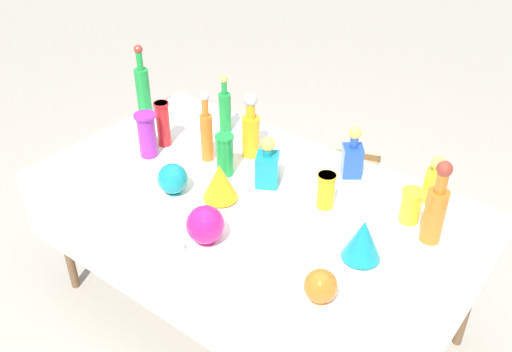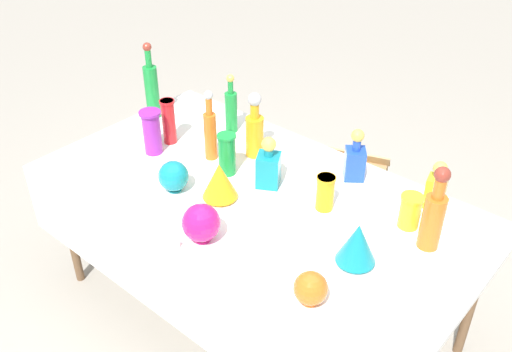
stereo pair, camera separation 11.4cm
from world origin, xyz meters
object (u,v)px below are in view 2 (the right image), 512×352
tall_bottle_2 (210,131)px  slender_vase_3 (227,153)px  slender_vase_2 (325,192)px  tall_bottle_0 (152,88)px  slender_vase_1 (169,120)px  cardboard_box_behind_left (339,190)px  round_bowl_2 (174,176)px  tall_bottle_1 (255,130)px  slender_vase_4 (152,131)px  slender_vase_0 (410,210)px  tall_bottle_3 (231,109)px  round_bowl_0 (201,223)px  square_decanter_2 (436,187)px  square_decanter_0 (355,159)px  fluted_vase_0 (357,243)px  round_bowl_1 (311,288)px  square_decanter_1 (269,166)px  fluted_vase_1 (220,181)px  tall_bottle_4 (434,215)px

tall_bottle_2 → slender_vase_3: size_ratio=1.76×
slender_vase_2 → tall_bottle_0: bearing=176.2°
slender_vase_1 → cardboard_box_behind_left: 1.27m
round_bowl_2 → tall_bottle_1: bearing=80.9°
slender_vase_1 → slender_vase_4: size_ratio=1.04×
slender_vase_0 → slender_vase_1: slender_vase_1 is taller
tall_bottle_3 → round_bowl_0: (0.51, -0.73, -0.04)m
slender_vase_2 → slender_vase_3: 0.51m
square_decanter_2 → slender_vase_4: bearing=-158.4°
tall_bottle_2 → round_bowl_2: (0.07, -0.31, -0.07)m
round_bowl_0 → square_decanter_0: bearing=74.2°
fluted_vase_0 → round_bowl_1: size_ratio=1.40×
tall_bottle_0 → tall_bottle_1: size_ratio=1.27×
tall_bottle_3 → cardboard_box_behind_left: tall_bottle_3 is taller
tall_bottle_0 → slender_vase_4: (0.29, -0.25, -0.05)m
cardboard_box_behind_left → slender_vase_2: bearing=-62.6°
tall_bottle_2 → round_bowl_0: 0.62m
tall_bottle_0 → square_decanter_1: 0.91m
fluted_vase_1 → round_bowl_2: size_ratio=1.22×
slender_vase_3 → cardboard_box_behind_left: slender_vase_3 is taller
slender_vase_1 → slender_vase_0: bearing=8.1°
slender_vase_2 → fluted_vase_0: 0.35m
square_decanter_1 → fluted_vase_0: 0.61m
square_decanter_2 → fluted_vase_0: square_decanter_2 is taller
cardboard_box_behind_left → fluted_vase_0: bearing=-55.6°
square_decanter_0 → round_bowl_0: square_decanter_0 is taller
tall_bottle_1 → slender_vase_3: tall_bottle_1 is taller
tall_bottle_4 → slender_vase_4: (-1.36, -0.24, -0.03)m
square_decanter_0 → slender_vase_0: bearing=-23.0°
slender_vase_3 → cardboard_box_behind_left: bearing=87.3°
square_decanter_1 → fluted_vase_1: bearing=-113.0°
tall_bottle_0 → square_decanter_0: size_ratio=1.66×
slender_vase_3 → round_bowl_2: bearing=-107.9°
tall_bottle_3 → slender_vase_3: (0.26, -0.31, -0.02)m
slender_vase_3 → fluted_vase_1: (0.11, -0.17, -0.02)m
slender_vase_0 → slender_vase_1: bearing=-171.9°
round_bowl_0 → round_bowl_2: size_ratio=1.12×
tall_bottle_0 → slender_vase_4: bearing=-41.2°
cardboard_box_behind_left → round_bowl_2: bearing=-96.0°
slender_vase_2 → slender_vase_1: bearing=-176.7°
square_decanter_0 → round_bowl_1: bearing=-67.9°
tall_bottle_0 → slender_vase_3: (0.70, -0.15, -0.06)m
tall_bottle_4 → round_bowl_0: 0.90m
square_decanter_0 → square_decanter_1: bearing=-131.4°
round_bowl_1 → slender_vase_1: bearing=160.3°
slender_vase_1 → fluted_vase_0: bearing=-7.1°
tall_bottle_2 → slender_vase_2: bearing=2.1°
fluted_vase_1 → slender_vase_3: bearing=123.9°
tall_bottle_3 → round_bowl_2: 0.60m
tall_bottle_2 → square_decanter_0: bearing=26.1°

